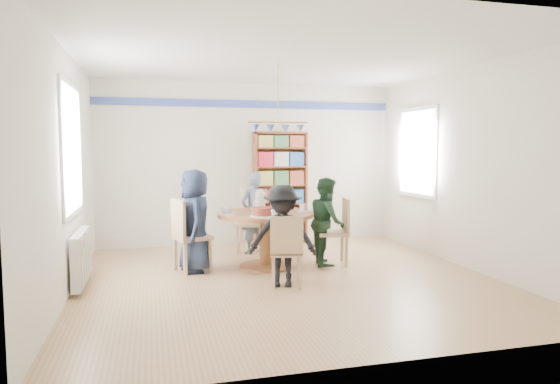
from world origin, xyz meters
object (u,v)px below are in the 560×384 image
object	(u,v)px
chair_right	(338,228)
person_left	(195,221)
radiator	(81,257)
chair_far	(252,218)
person_right	(327,221)
bookshelf	(280,189)
chair_near	(286,248)
dining_table	(266,227)
person_far	(254,213)
person_near	(283,236)
chair_left	(186,232)

from	to	relation	value
chair_right	person_left	xyz separation A→B (m)	(-1.97, 0.06, 0.16)
radiator	chair_far	bearing A→B (deg)	31.30
person_right	bookshelf	xyz separation A→B (m)	(-0.23, 1.69, 0.32)
chair_near	person_right	bearing A→B (deg)	49.52
dining_table	person_far	size ratio (longest dim) A/B	1.04
chair_near	person_near	distance (m)	0.15
chair_left	chair_near	world-z (taller)	chair_left
radiator	chair_far	distance (m)	2.70
chair_left	radiator	bearing A→B (deg)	-162.51
person_left	chair_left	bearing A→B (deg)	-87.82
chair_left	chair_right	bearing A→B (deg)	-1.30
chair_right	bookshelf	bearing A→B (deg)	103.13
person_left	chair_right	bearing A→B (deg)	86.23
chair_far	person_left	xyz separation A→B (m)	(-0.95, -1.00, 0.13)
dining_table	person_near	world-z (taller)	person_near
chair_near	radiator	bearing A→B (deg)	164.29
chair_right	radiator	bearing A→B (deg)	-174.11
dining_table	person_far	bearing A→B (deg)	88.37
person_far	person_near	size ratio (longest dim) A/B	1.05
chair_near	bookshelf	bearing A→B (deg)	77.01
chair_far	person_left	world-z (taller)	person_left
person_right	person_far	distance (m)	1.28
bookshelf	person_near	bearing A→B (deg)	-103.88
dining_table	person_far	xyz separation A→B (m)	(0.03, 0.93, 0.07)
dining_table	chair_left	bearing A→B (deg)	179.55
chair_left	chair_far	bearing A→B (deg)	43.44
dining_table	person_right	size ratio (longest dim) A/B	1.07
bookshelf	chair_far	bearing A→B (deg)	-133.97
dining_table	chair_near	xyz separation A→B (m)	(0.01, -1.03, -0.09)
chair_right	person_near	xyz separation A→B (m)	(-1.04, -0.91, 0.09)
chair_right	chair_left	bearing A→B (deg)	178.70
radiator	dining_table	distance (m)	2.33
chair_right	person_far	world-z (taller)	person_far
chair_left	chair_right	size ratio (longest dim) A/B	1.04
chair_near	person_far	bearing A→B (deg)	89.53
chair_right	person_far	xyz separation A→B (m)	(-1.00, 0.97, 0.12)
person_far	bookshelf	bearing A→B (deg)	-151.54
radiator	person_far	bearing A→B (deg)	29.59
chair_near	person_right	size ratio (longest dim) A/B	0.70
chair_left	person_left	bearing A→B (deg)	4.33
radiator	chair_left	world-z (taller)	chair_left
chair_near	person_near	bearing A→B (deg)	107.43
chair_far	chair_right	bearing A→B (deg)	-46.20
person_near	bookshelf	world-z (taller)	bookshelf
chair_near	dining_table	bearing A→B (deg)	90.58
radiator	chair_left	distance (m)	1.31
chair_left	chair_far	size ratio (longest dim) A/B	0.98
chair_right	person_left	size ratio (longest dim) A/B	0.69
chair_left	bookshelf	world-z (taller)	bookshelf
person_left	chair_far	bearing A→B (deg)	134.23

